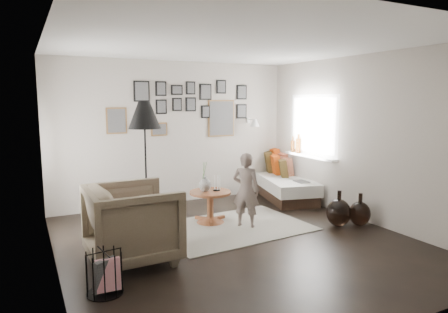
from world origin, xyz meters
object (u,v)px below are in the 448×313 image
floor_lamp (145,120)px  demijohn_large (339,213)px  armchair (133,223)px  demijohn_small (360,213)px  pedestal_table (210,208)px  daybed (281,182)px  vase (205,183)px  magazine_basket (105,273)px  child (246,190)px

floor_lamp → demijohn_large: (2.69, -0.94, -1.42)m
armchair → demijohn_large: bearing=-92.7°
demijohn_small → armchair: bearing=176.2°
demijohn_small → pedestal_table: bearing=149.6°
demijohn_large → pedestal_table: bearing=148.0°
pedestal_table → demijohn_small: bearing=-30.4°
floor_lamp → demijohn_small: (3.00, -1.06, -1.44)m
daybed → armchair: 3.88m
daybed → floor_lamp: size_ratio=1.04×
vase → daybed: (2.05, 0.89, -0.35)m
armchair → demijohn_small: armchair is taller
magazine_basket → vase: bearing=41.7°
vase → demijohn_large: size_ratio=0.83×
vase → daybed: vase is taller
floor_lamp → demijohn_large: 3.18m
armchair → floor_lamp: 1.50m
vase → floor_lamp: size_ratio=0.24×
pedestal_table → floor_lamp: (-1.03, -0.09, 1.40)m
pedestal_table → daybed: bearing=24.8°
floor_lamp → demijohn_large: bearing=-19.4°
floor_lamp → daybed: bearing=18.5°
magazine_basket → demijohn_large: (3.56, 0.57, 0.00)m
pedestal_table → demijohn_small: 2.28m
vase → armchair: vase is taller
daybed → demijohn_large: bearing=-84.6°
magazine_basket → demijohn_small: (3.87, 0.45, -0.02)m
pedestal_table → demijohn_large: demijohn_large is taller
demijohn_small → demijohn_large: bearing=158.9°
daybed → floor_lamp: (-3.00, -1.00, 1.34)m
child → pedestal_table: bearing=-0.0°
daybed → demijohn_large: daybed is taller
pedestal_table → demijohn_small: pedestal_table is taller
vase → floor_lamp: floor_lamp is taller
daybed → child: (-1.58, -1.33, 0.28)m
demijohn_large → demijohn_small: demijohn_large is taller
pedestal_table → floor_lamp: 1.74m
demijohn_large → demijohn_small: 0.33m
armchair → floor_lamp: size_ratio=0.54×
daybed → demijohn_small: bearing=-75.6°
floor_lamp → demijohn_small: 3.49m
vase → demijohn_large: bearing=-31.3°
pedestal_table → armchair: size_ratio=0.63×
floor_lamp → child: (1.42, -0.33, -1.06)m
demijohn_small → child: (-1.57, 0.74, 0.38)m
demijohn_small → daybed: bearing=90.0°
armchair → demijohn_small: size_ratio=2.02×
floor_lamp → magazine_basket: bearing=-119.9°
vase → armchair: bearing=-145.1°
vase → armchair: size_ratio=0.45×
child → demijohn_large: bearing=-159.2°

